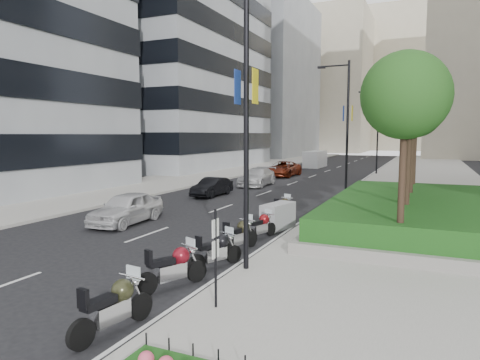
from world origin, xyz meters
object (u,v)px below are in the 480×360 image
Objects in this scene: lamp_post_0 at (241,105)px; lamp_post_2 at (376,126)px; motorcycle_1 at (174,267)px; motorcycle_5 at (278,216)px; lamp_post_1 at (345,122)px; car_d at (283,169)px; motorcycle_6 at (283,208)px; motorcycle_4 at (261,226)px; parking_sign at (216,253)px; car_c at (257,177)px; motorcycle_3 at (239,235)px; car_b at (212,187)px; motorcycle_2 at (217,250)px; car_a at (126,208)px; delivery_van at (315,160)px; motorcycle_0 at (114,306)px.

lamp_post_2 is at bearing 90.00° from lamp_post_0.
motorcycle_1 is 1.03× the size of motorcycle_5.
lamp_post_1 is 15.64m from car_d.
lamp_post_0 is 17.00m from lamp_post_1.
car_d reaches higher than motorcycle_6.
parking_sign is at bearing -150.47° from motorcycle_4.
car_c is at bearing 36.59° from motorcycle_6.
lamp_post_2 is 37.27m from motorcycle_1.
motorcycle_6 is (-0.49, 6.55, -0.05)m from motorcycle_3.
motorcycle_6 is 13.76m from car_c.
lamp_post_2 is 1.64× the size of car_d.
motorcycle_5 is (0.23, 8.17, -0.01)m from motorcycle_1.
car_b is 0.76× the size of car_c.
motorcycle_2 is 1.03× the size of motorcycle_4.
lamp_post_2 is 38.18m from parking_sign.
car_c is (0.10, 16.61, -0.02)m from car_a.
lamp_post_0 is at bearing -90.00° from lamp_post_1.
motorcycle_1 is 1.05× the size of motorcycle_2.
motorcycle_1 is 17.75m from car_b.
parking_sign is at bearing -77.67° from lamp_post_0.
lamp_post_0 reaches higher than car_b.
motorcycle_6 is at bearing 100.60° from parking_sign.
motorcycle_1 is 0.41× the size of delivery_van.
car_a is (-6.89, 0.17, 0.22)m from motorcycle_4.
lamp_post_2 is at bearing 58.97° from car_c.
motorcycle_1 is (-0.31, 2.79, -0.00)m from motorcycle_0.
delivery_van reaches higher than car_a.
parking_sign reaches higher than delivery_van.
motorcycle_5 is at bearing 99.78° from parking_sign.
delivery_van reaches higher than motorcycle_0.
motorcycle_6 is at bearing 26.55° from motorcycle_1.
lamp_post_0 reaches higher than delivery_van.
motorcycle_0 is 1.07× the size of motorcycle_1.
lamp_post_0 is at bearing 102.33° from parking_sign.
lamp_post_2 is 29.17m from motorcycle_5.
lamp_post_2 is 31.10m from motorcycle_4.
car_c reaches higher than motorcycle_4.
parking_sign reaches higher than motorcycle_2.
lamp_post_0 is at bearing -75.18° from motorcycle_2.
lamp_post_2 is at bearing 69.99° from car_b.
motorcycle_1 is 10.77m from motorcycle_6.
motorcycle_5 is (-1.58, 9.19, -0.87)m from parking_sign.
lamp_post_2 reaches higher than delivery_van.
motorcycle_5 is at bearing 98.53° from lamp_post_0.
lamp_post_2 is at bearing 90.00° from lamp_post_1.
car_c is at bearing 152.60° from lamp_post_1.
motorcycle_0 is 1.12× the size of motorcycle_6.
lamp_post_0 is 4.30× the size of motorcycle_1.
lamp_post_1 is 18.00m from lamp_post_2.
motorcycle_4 is at bearing 103.16° from lamp_post_0.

